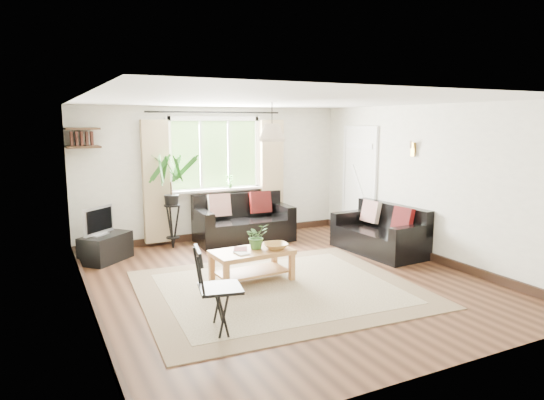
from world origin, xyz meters
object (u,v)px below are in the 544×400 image
folding_chair (220,290)px  palm_stand (172,201)px  tv_stand (106,248)px  sofa_back (244,219)px  sofa_right (379,230)px  coffee_table (252,266)px

folding_chair → palm_stand: bearing=4.2°
tv_stand → folding_chair: bearing=-120.1°
palm_stand → sofa_back: bearing=-5.0°
sofa_back → sofa_right: 2.39m
tv_stand → folding_chair: size_ratio=0.88×
tv_stand → palm_stand: (1.14, 0.33, 0.60)m
tv_stand → palm_stand: 1.33m
sofa_back → tv_stand: bearing=-173.2°
sofa_right → palm_stand: (-2.95, 1.81, 0.44)m
coffee_table → sofa_right: bearing=9.6°
sofa_right → coffee_table: sofa_right is taller
folding_chair → coffee_table: bearing=-24.3°
sofa_back → folding_chair: (-1.72, -3.41, 0.05)m
coffee_table → tv_stand: size_ratio=1.36×
tv_stand → palm_stand: bearing=-26.1°
sofa_back → palm_stand: bearing=176.7°
sofa_right → palm_stand: 3.49m
palm_stand → folding_chair: 3.57m
sofa_right → folding_chair: bearing=-67.2°
coffee_table → folding_chair: 1.61m
folding_chair → sofa_back: bearing=-15.4°
coffee_table → palm_stand: size_ratio=0.66×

